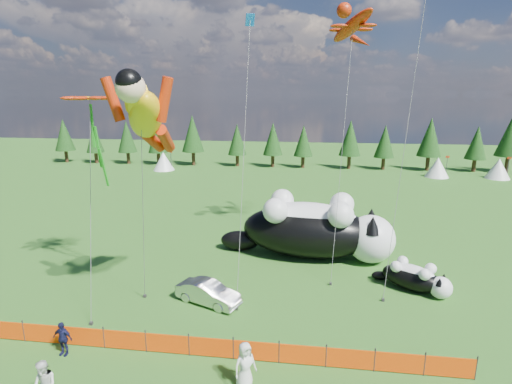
% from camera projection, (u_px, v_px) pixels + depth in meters
% --- Properties ---
extents(ground, '(160.00, 160.00, 0.00)m').
position_uv_depth(ground, '(225.00, 320.00, 20.56)').
color(ground, '#0E3B0A').
rests_on(ground, ground).
extents(safety_fence, '(22.06, 0.06, 1.10)m').
position_uv_depth(safety_fence, '(211.00, 347.00, 17.55)').
color(safety_fence, '#262626').
rests_on(safety_fence, ground).
extents(tree_line, '(90.00, 4.00, 8.00)m').
position_uv_depth(tree_line, '(283.00, 142.00, 62.94)').
color(tree_line, black).
rests_on(tree_line, ground).
extents(festival_tents, '(50.00, 3.20, 2.80)m').
position_uv_depth(festival_tents, '(357.00, 165.00, 57.34)').
color(festival_tents, white).
rests_on(festival_tents, ground).
extents(cat_large, '(12.47, 5.29, 4.51)m').
position_uv_depth(cat_large, '(315.00, 228.00, 28.18)').
color(cat_large, black).
rests_on(cat_large, ground).
extents(cat_small, '(4.23, 3.34, 1.72)m').
position_uv_depth(cat_small, '(415.00, 277.00, 23.56)').
color(cat_small, black).
rests_on(cat_small, ground).
extents(car, '(3.96, 2.59, 1.23)m').
position_uv_depth(car, '(208.00, 293.00, 22.13)').
color(car, silver).
rests_on(car, ground).
extents(spectator_c, '(0.97, 0.56, 1.59)m').
position_uv_depth(spectator_c, '(63.00, 338.00, 17.69)').
color(spectator_c, '#15173A').
rests_on(spectator_c, ground).
extents(spectator_e, '(1.12, 1.06, 1.93)m').
position_uv_depth(spectator_e, '(245.00, 365.00, 15.69)').
color(spectator_e, silver).
rests_on(spectator_e, ground).
extents(superhero_kite, '(6.33, 6.55, 12.76)m').
position_uv_depth(superhero_kite, '(145.00, 116.00, 18.78)').
color(superhero_kite, '#F0B60C').
rests_on(superhero_kite, ground).
extents(gecko_kite, '(5.83, 10.68, 17.77)m').
position_uv_depth(gecko_kite, '(352.00, 26.00, 27.27)').
color(gecko_kite, '#B62609').
rests_on(gecko_kite, ground).
extents(flower_kite, '(3.93, 6.49, 11.93)m').
position_uv_depth(flower_kite, '(90.00, 101.00, 22.01)').
color(flower_kite, '#B62609').
rests_on(flower_kite, ground).
extents(diamond_kite_a, '(1.04, 6.66, 16.89)m').
position_uv_depth(diamond_kite_a, '(249.00, 34.00, 23.83)').
color(diamond_kite_a, blue).
rests_on(diamond_kite_a, ground).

